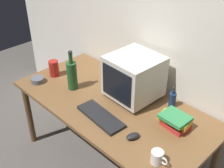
% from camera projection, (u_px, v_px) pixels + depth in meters
% --- Properties ---
extents(ground_plane, '(6.00, 6.00, 0.00)m').
position_uv_depth(ground_plane, '(112.00, 163.00, 2.73)').
color(ground_plane, '#56514C').
extents(back_wall, '(4.00, 0.08, 2.50)m').
position_uv_depth(back_wall, '(154.00, 25.00, 2.34)').
color(back_wall, silver).
rests_on(back_wall, ground).
extents(desk, '(1.70, 0.83, 0.71)m').
position_uv_depth(desk, '(112.00, 110.00, 2.38)').
color(desk, brown).
rests_on(desk, ground).
extents(crt_monitor, '(0.40, 0.40, 0.37)m').
position_uv_depth(crt_monitor, '(134.00, 77.00, 2.31)').
color(crt_monitor, beige).
rests_on(crt_monitor, desk).
extents(keyboard, '(0.43, 0.19, 0.02)m').
position_uv_depth(keyboard, '(101.00, 116.00, 2.17)').
color(keyboard, black).
rests_on(keyboard, desk).
extents(computer_mouse, '(0.09, 0.11, 0.04)m').
position_uv_depth(computer_mouse, '(133.00, 136.00, 1.99)').
color(computer_mouse, black).
rests_on(computer_mouse, desk).
extents(bottle_tall, '(0.09, 0.09, 0.36)m').
position_uv_depth(bottle_tall, '(72.00, 75.00, 2.45)').
color(bottle_tall, '#1E4C23').
rests_on(bottle_tall, desk).
extents(bottle_short, '(0.06, 0.06, 0.18)m').
position_uv_depth(bottle_short, '(172.00, 99.00, 2.27)').
color(bottle_short, navy).
rests_on(bottle_short, desk).
extents(book_stack, '(0.24, 0.17, 0.11)m').
position_uv_depth(book_stack, '(175.00, 121.00, 2.07)').
color(book_stack, red).
rests_on(book_stack, desk).
extents(mug, '(0.12, 0.08, 0.09)m').
position_uv_depth(mug, '(157.00, 157.00, 1.79)').
color(mug, white).
rests_on(mug, desk).
extents(cd_spindle, '(0.12, 0.12, 0.04)m').
position_uv_depth(cd_spindle, '(37.00, 80.00, 2.60)').
color(cd_spindle, '#595B66').
rests_on(cd_spindle, desk).
extents(metal_canister, '(0.09, 0.09, 0.15)m').
position_uv_depth(metal_canister, '(54.00, 68.00, 2.67)').
color(metal_canister, '#A51E19').
rests_on(metal_canister, desk).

